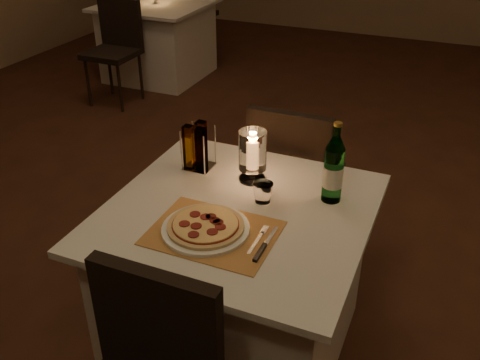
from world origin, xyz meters
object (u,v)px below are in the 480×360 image
at_px(water_bottle, 333,170).
at_px(hurricane_candle, 253,152).
at_px(pizza, 206,225).
at_px(plate, 206,229).
at_px(neighbor_table_left, 159,40).
at_px(main_table, 238,282).
at_px(tumbler, 263,192).
at_px(chair_far, 293,170).

height_order(water_bottle, hurricane_candle, water_bottle).
bearing_deg(pizza, plate, 99.93).
height_order(hurricane_candle, neighbor_table_left, hurricane_candle).
bearing_deg(water_bottle, pizza, -132.75).
xyz_separation_m(main_table, hurricane_candle, (-0.03, 0.23, 0.50)).
bearing_deg(water_bottle, tumbler, -154.26).
distance_m(pizza, neighbor_table_left, 3.90).
distance_m(chair_far, neighbor_table_left, 3.21).
height_order(pizza, neighbor_table_left, pizza).
distance_m(tumbler, neighbor_table_left, 3.75).
bearing_deg(plate, neighbor_table_left, 123.48).
height_order(water_bottle, neighbor_table_left, water_bottle).
relative_size(chair_far, hurricane_candle, 4.03).
bearing_deg(chair_far, water_bottle, -58.32).
xyz_separation_m(pizza, neighbor_table_left, (-2.14, 3.24, -0.39)).
distance_m(plate, tumbler, 0.30).
distance_m(main_table, chair_far, 0.74).
bearing_deg(plate, pizza, -80.07).
height_order(plate, water_bottle, water_bottle).
relative_size(plate, tumbler, 3.97).
relative_size(plate, hurricane_candle, 1.43).
bearing_deg(neighbor_table_left, tumbler, -52.71).
height_order(main_table, hurricane_candle, hurricane_candle).
xyz_separation_m(chair_far, pizza, (-0.05, -0.89, 0.22)).
bearing_deg(neighbor_table_left, hurricane_candle, -52.64).
relative_size(pizza, tumbler, 3.48).
height_order(chair_far, water_bottle, water_bottle).
bearing_deg(pizza, water_bottle, 47.25).
distance_m(chair_far, plate, 0.92).
distance_m(main_table, tumbler, 0.42).
bearing_deg(hurricane_candle, pizza, -92.25).
height_order(pizza, tumbler, tumbler).
xyz_separation_m(hurricane_candle, neighbor_table_left, (-2.16, 2.83, -0.50)).
xyz_separation_m(plate, hurricane_candle, (0.02, 0.41, 0.12)).
bearing_deg(neighbor_table_left, main_table, -54.38).
bearing_deg(plate, tumbler, 66.80).
bearing_deg(tumbler, hurricane_candle, 125.82).
bearing_deg(pizza, hurricane_candle, 87.75).
bearing_deg(chair_far, pizza, -93.20).
bearing_deg(tumbler, main_table, -125.83).
xyz_separation_m(chair_far, neighbor_table_left, (-2.19, 2.35, -0.18)).
bearing_deg(pizza, chair_far, 86.80).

